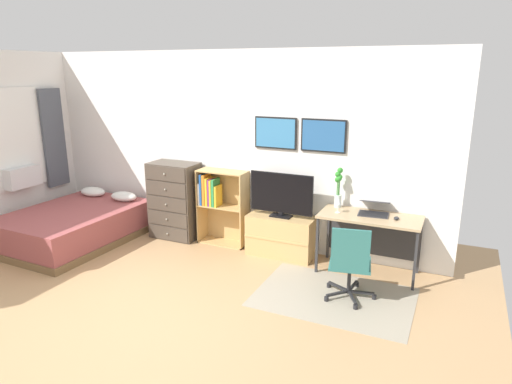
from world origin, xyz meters
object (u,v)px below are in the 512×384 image
office_chair (350,262)px  television (281,195)px  wine_glass (338,202)px  desk (371,225)px  laptop (374,208)px  bed (75,225)px  computer_mouse (396,218)px  tv_stand (281,236)px  bookshelf (218,201)px  dresser (175,201)px  bamboo_vase (338,187)px

office_chair → television: bearing=132.1°
office_chair → wine_glass: wine_glass is taller
desk → laptop: laptop is taller
bed → computer_mouse: 4.49m
tv_stand → desk: (1.17, -0.00, 0.32)m
bookshelf → dresser: bearing=-174.4°
tv_stand → office_chair: 1.44m
laptop → computer_mouse: (0.28, -0.13, -0.05)m
bookshelf → desk: 2.16m
computer_mouse → bamboo_vase: 0.82m
tv_stand → bamboo_vase: 1.03m
bed → desk: size_ratio=1.66×
bed → bamboo_vase: size_ratio=3.90×
desk → computer_mouse: 0.35m
television → bamboo_vase: (0.72, 0.13, 0.16)m
bookshelf → laptop: size_ratio=2.58×
television → wine_glass: bearing=-6.7°
bed → television: (2.93, 0.76, 0.60)m
bookshelf → tv_stand: bearing=-3.1°
office_chair → bookshelf: bearing=145.4°
laptop → bamboo_vase: bearing=167.2°
television → computer_mouse: size_ratio=8.34×
bookshelf → desk: size_ratio=0.89×
television → office_chair: 1.46m
tv_stand → laptop: laptop is taller
tv_stand → wine_glass: (0.79, -0.11, 0.60)m
tv_stand → bookshelf: bearing=176.9°
dresser → bamboo_vase: (2.41, 0.13, 0.44)m
office_chair → computer_mouse: size_ratio=8.27×
computer_mouse → wine_glass: wine_glass is taller
tv_stand → computer_mouse: size_ratio=8.66×
tv_stand → television: television is taller
bookshelf → bed: bearing=-156.7°
wine_glass → computer_mouse: bearing=2.4°
desk → wine_glass: size_ratio=6.70×
dresser → tv_stand: bearing=0.5°
dresser → computer_mouse: bearing=-1.3°
television → desk: (1.17, 0.02, -0.25)m
dresser → tv_stand: size_ratio=1.25×
dresser → bookshelf: dresser is taller
television → office_chair: (1.13, -0.85, -0.39)m
tv_stand → office_chair: size_ratio=1.05×
television → wine_glass: 0.79m
bed → television: size_ratio=2.30×
tv_stand → television: size_ratio=1.04×
desk → wine_glass: wine_glass is taller
bookshelf → office_chair: bearing=-23.5°
bamboo_vase → wine_glass: bearing=-74.0°
computer_mouse → desk: bearing=164.7°
desk → office_chair: bearing=-92.9°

